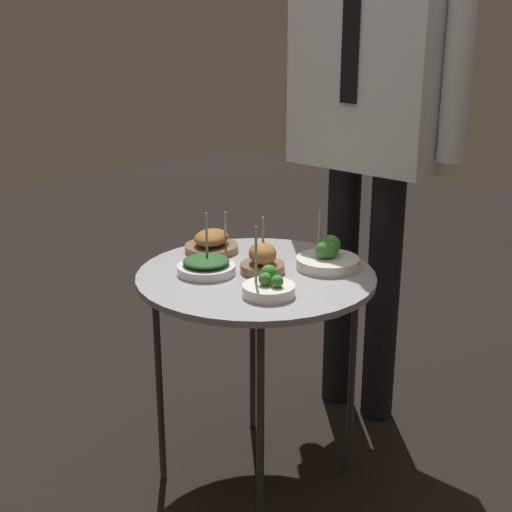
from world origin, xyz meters
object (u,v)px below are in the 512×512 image
(serving_cart, at_px, (256,289))
(bowl_broccoli_mid_right, at_px, (269,287))
(bowl_broccoli_back_right, at_px, (328,258))
(waiter_figure, at_px, (372,88))
(bowl_spinach_front_center, at_px, (206,266))
(bowl_roast_front_left, at_px, (263,260))
(bowl_roast_back_left, at_px, (212,243))

(serving_cart, relative_size, bowl_broccoli_mid_right, 3.72)
(bowl_broccoli_back_right, distance_m, bowl_broccoli_mid_right, 0.27)
(bowl_broccoli_back_right, xyz_separation_m, waiter_figure, (-0.13, 0.38, 0.43))
(bowl_spinach_front_center, height_order, bowl_roast_front_left, bowl_spinach_front_center)
(bowl_spinach_front_center, distance_m, waiter_figure, 0.78)
(bowl_roast_back_left, height_order, bowl_roast_front_left, bowl_roast_front_left)
(bowl_roast_front_left, bearing_deg, bowl_broccoli_mid_right, -42.56)
(bowl_roast_front_left, bearing_deg, bowl_broccoli_back_right, 55.20)
(bowl_roast_back_left, bearing_deg, bowl_roast_front_left, -7.96)
(bowl_roast_back_left, height_order, bowl_broccoli_mid_right, bowl_broccoli_mid_right)
(serving_cart, xyz_separation_m, bowl_broccoli_mid_right, (0.14, -0.10, 0.07))
(bowl_roast_back_left, distance_m, waiter_figure, 0.69)
(bowl_broccoli_back_right, distance_m, waiter_figure, 0.59)
(bowl_broccoli_mid_right, distance_m, bowl_roast_front_left, 0.17)
(bowl_spinach_front_center, bearing_deg, bowl_roast_back_left, 131.78)
(bowl_roast_back_left, height_order, waiter_figure, waiter_figure)
(bowl_broccoli_mid_right, bearing_deg, bowl_spinach_front_center, 178.83)
(waiter_figure, bearing_deg, bowl_roast_back_left, -112.89)
(serving_cart, height_order, bowl_roast_back_left, bowl_roast_back_left)
(serving_cart, distance_m, waiter_figure, 0.75)
(bowl_spinach_front_center, xyz_separation_m, bowl_broccoli_mid_right, (0.23, -0.00, 0.00))
(bowl_spinach_front_center, xyz_separation_m, bowl_roast_back_left, (-0.13, 0.15, 0.01))
(bowl_spinach_front_center, bearing_deg, bowl_broccoli_mid_right, -1.17)
(serving_cart, height_order, waiter_figure, waiter_figure)
(serving_cart, relative_size, bowl_roast_back_left, 4.04)
(serving_cart, xyz_separation_m, waiter_figure, (-0.02, 0.55, 0.51))
(serving_cart, relative_size, waiter_figure, 0.38)
(bowl_roast_front_left, height_order, waiter_figure, waiter_figure)
(serving_cart, height_order, bowl_spinach_front_center, bowl_spinach_front_center)
(bowl_spinach_front_center, xyz_separation_m, bowl_broccoli_back_right, (0.21, 0.27, 0.01))
(serving_cart, distance_m, bowl_roast_front_left, 0.08)
(serving_cart, xyz_separation_m, bowl_roast_back_left, (-0.23, 0.05, 0.07))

